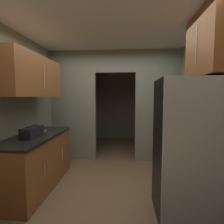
% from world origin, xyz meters
% --- Properties ---
extents(ground, '(20.00, 20.00, 0.00)m').
position_xyz_m(ground, '(0.00, 0.00, 0.00)').
color(ground, brown).
extents(kitchen_overhead_slab, '(3.44, 7.21, 0.06)m').
position_xyz_m(kitchen_overhead_slab, '(0.00, 0.48, 2.63)').
color(kitchen_overhead_slab, silver).
extents(kitchen_partition, '(3.04, 0.12, 2.60)m').
position_xyz_m(kitchen_partition, '(-0.01, 1.60, 1.39)').
color(kitchen_partition, gray).
rests_on(kitchen_partition, ground).
extents(adjoining_room_shell, '(3.04, 2.33, 2.60)m').
position_xyz_m(adjoining_room_shell, '(0.00, 3.20, 1.30)').
color(adjoining_room_shell, gray).
rests_on(adjoining_room_shell, ground).
extents(refrigerator, '(0.83, 0.76, 1.76)m').
position_xyz_m(refrigerator, '(1.10, -0.40, 0.88)').
color(refrigerator, black).
rests_on(refrigerator, ground).
extents(lower_cabinet_run, '(0.63, 1.68, 0.90)m').
position_xyz_m(lower_cabinet_run, '(-1.20, 0.14, 0.45)').
color(lower_cabinet_run, brown).
rests_on(lower_cabinet_run, ground).
extents(upper_cabinet_counterside, '(0.36, 1.51, 0.65)m').
position_xyz_m(upper_cabinet_counterside, '(-1.20, 0.14, 1.86)').
color(upper_cabinet_counterside, brown).
extents(upper_cabinet_fridgeside, '(0.36, 0.91, 0.80)m').
position_xyz_m(upper_cabinet_fridgeside, '(1.34, -0.30, 2.18)').
color(upper_cabinet_fridgeside, brown).
extents(boombox, '(0.19, 0.42, 0.19)m').
position_xyz_m(boombox, '(-1.18, -0.02, 0.98)').
color(boombox, black).
rests_on(boombox, lower_cabinet_run).
extents(book_stack, '(0.15, 0.18, 0.07)m').
position_xyz_m(book_stack, '(-1.20, 0.35, 0.94)').
color(book_stack, beige).
rests_on(book_stack, lower_cabinet_run).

